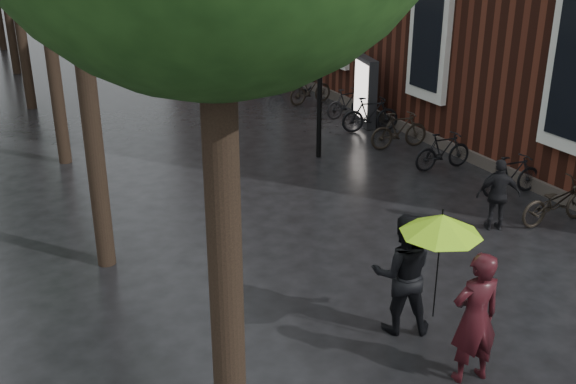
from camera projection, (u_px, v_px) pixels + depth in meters
person_burgundy at (475, 318)px, 8.78m from camera, size 0.75×0.54×1.90m
person_black at (402, 273)px, 9.89m from camera, size 1.14×1.05×1.89m
lime_umbrella at (442, 224)px, 8.99m from camera, size 1.13×1.13×1.66m
pedestrian_walking at (498, 195)px, 13.27m from camera, size 0.93×0.69×1.47m
parked_bicycles at (331, 98)px, 21.54m from camera, size 2.00×20.01×1.03m
ad_lightbox at (365, 91)px, 20.14m from camera, size 0.31×1.33×2.01m
lamp_post at (320, 49)px, 16.60m from camera, size 0.24×0.24×4.64m
cycle_sign at (57, 47)px, 21.75m from camera, size 0.15×0.53×2.93m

